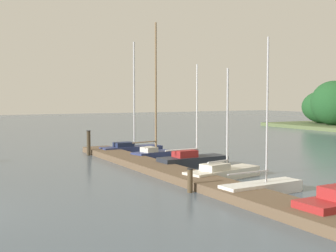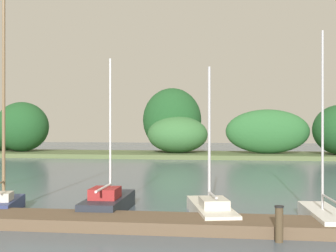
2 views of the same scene
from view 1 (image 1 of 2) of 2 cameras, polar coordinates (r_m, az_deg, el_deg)
name	(u,v)px [view 1 (image 1 of 2)]	position (r m, az deg, el deg)	size (l,w,h in m)	color
dock_pier	(208,183)	(19.41, 4.94, -7.10)	(28.57, 1.80, 0.35)	brown
sailboat_0	(132,147)	(31.11, -4.49, -2.59)	(1.28, 4.38, 7.40)	navy
sailboat_1	(154,150)	(27.92, -1.70, -3.02)	(1.64, 3.07, 8.19)	navy
sailboat_2	(194,160)	(24.91, 3.22, -4.24)	(1.32, 4.06, 5.52)	#232833
sailboat_3	(224,172)	(21.60, 6.96, -5.63)	(1.97, 4.47, 5.09)	silver
sailboat_4	(264,187)	(18.48, 11.82, -7.35)	(1.14, 3.82, 6.08)	white
mooring_piling_0	(89,143)	(30.02, -9.78, -2.07)	(0.27, 0.27, 1.60)	#3D3323
mooring_piling_1	(190,180)	(18.36, 2.74, -6.72)	(0.25, 0.25, 0.97)	#4C3D28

